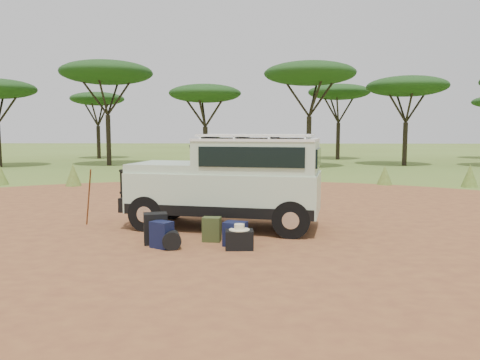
{
  "coord_description": "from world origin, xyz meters",
  "views": [
    {
      "loc": [
        0.98,
        -9.22,
        2.1
      ],
      "look_at": [
        0.62,
        1.21,
        1.0
      ],
      "focal_mm": 35.0,
      "sensor_mm": 36.0,
      "label": 1
    }
  ],
  "objects_px": {
    "hard_case": "(239,240)",
    "backpack_navy": "(162,235)",
    "duffel_navy": "(235,234)",
    "walking_staff": "(89,198)",
    "backpack_olive": "(212,229)",
    "backpack_black": "(156,229)",
    "safari_vehicle": "(231,183)"
  },
  "relations": [
    {
      "from": "safari_vehicle",
      "to": "backpack_navy",
      "type": "height_order",
      "value": "safari_vehicle"
    },
    {
      "from": "backpack_black",
      "to": "walking_staff",
      "type": "bearing_deg",
      "value": 123.88
    },
    {
      "from": "backpack_navy",
      "to": "hard_case",
      "type": "xyz_separation_m",
      "value": [
        1.39,
        -0.05,
        -0.07
      ]
    },
    {
      "from": "walking_staff",
      "to": "duffel_navy",
      "type": "distance_m",
      "value": 3.73
    },
    {
      "from": "walking_staff",
      "to": "backpack_navy",
      "type": "distance_m",
      "value": 2.76
    },
    {
      "from": "duffel_navy",
      "to": "hard_case",
      "type": "xyz_separation_m",
      "value": [
        0.08,
        -0.23,
        -0.05
      ]
    },
    {
      "from": "backpack_navy",
      "to": "duffel_navy",
      "type": "relative_size",
      "value": 1.08
    },
    {
      "from": "safari_vehicle",
      "to": "backpack_navy",
      "type": "distance_m",
      "value": 2.27
    },
    {
      "from": "backpack_navy",
      "to": "duffel_navy",
      "type": "distance_m",
      "value": 1.33
    },
    {
      "from": "backpack_navy",
      "to": "backpack_black",
      "type": "bearing_deg",
      "value": 151.29
    },
    {
      "from": "hard_case",
      "to": "safari_vehicle",
      "type": "bearing_deg",
      "value": 93.73
    },
    {
      "from": "walking_staff",
      "to": "backpack_black",
      "type": "distance_m",
      "value": 2.43
    },
    {
      "from": "backpack_navy",
      "to": "duffel_navy",
      "type": "xyz_separation_m",
      "value": [
        1.31,
        0.19,
        -0.02
      ]
    },
    {
      "from": "walking_staff",
      "to": "backpack_navy",
      "type": "relative_size",
      "value": 2.73
    },
    {
      "from": "walking_staff",
      "to": "duffel_navy",
      "type": "relative_size",
      "value": 2.96
    },
    {
      "from": "walking_staff",
      "to": "backpack_black",
      "type": "bearing_deg",
      "value": -80.19
    },
    {
      "from": "safari_vehicle",
      "to": "walking_staff",
      "type": "relative_size",
      "value": 3.31
    },
    {
      "from": "backpack_navy",
      "to": "backpack_olive",
      "type": "height_order",
      "value": "backpack_navy"
    },
    {
      "from": "backpack_black",
      "to": "backpack_navy",
      "type": "xyz_separation_m",
      "value": [
        0.18,
        -0.29,
        -0.05
      ]
    },
    {
      "from": "backpack_olive",
      "to": "duffel_navy",
      "type": "bearing_deg",
      "value": -29.89
    },
    {
      "from": "backpack_black",
      "to": "backpack_navy",
      "type": "bearing_deg",
      "value": -74.04
    },
    {
      "from": "walking_staff",
      "to": "hard_case",
      "type": "xyz_separation_m",
      "value": [
        3.39,
        -1.92,
        -0.47
      ]
    },
    {
      "from": "safari_vehicle",
      "to": "backpack_black",
      "type": "bearing_deg",
      "value": -120.74
    },
    {
      "from": "safari_vehicle",
      "to": "backpack_olive",
      "type": "height_order",
      "value": "safari_vehicle"
    },
    {
      "from": "backpack_black",
      "to": "duffel_navy",
      "type": "xyz_separation_m",
      "value": [
        1.49,
        -0.1,
        -0.07
      ]
    },
    {
      "from": "backpack_black",
      "to": "backpack_navy",
      "type": "height_order",
      "value": "backpack_black"
    },
    {
      "from": "walking_staff",
      "to": "backpack_black",
      "type": "xyz_separation_m",
      "value": [
        1.82,
        -1.58,
        -0.35
      ]
    },
    {
      "from": "walking_staff",
      "to": "safari_vehicle",
      "type": "bearing_deg",
      "value": -40.31
    },
    {
      "from": "hard_case",
      "to": "backpack_navy",
      "type": "bearing_deg",
      "value": 174.57
    },
    {
      "from": "backpack_navy",
      "to": "hard_case",
      "type": "distance_m",
      "value": 1.4
    },
    {
      "from": "duffel_navy",
      "to": "backpack_olive",
      "type": "bearing_deg",
      "value": 162.03
    },
    {
      "from": "walking_staff",
      "to": "backpack_olive",
      "type": "distance_m",
      "value": 3.17
    }
  ]
}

